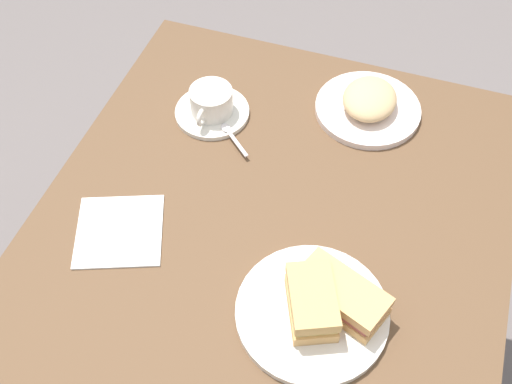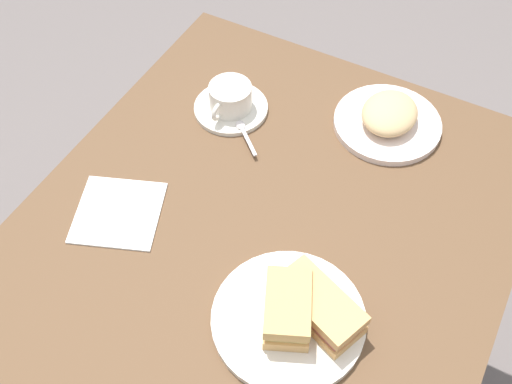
% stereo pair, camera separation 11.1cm
% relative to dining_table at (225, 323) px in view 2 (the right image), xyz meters
% --- Properties ---
extents(dining_table, '(1.26, 0.83, 0.77)m').
position_rel_dining_table_xyz_m(dining_table, '(0.00, 0.00, 0.00)').
color(dining_table, brown).
rests_on(dining_table, ground_plane).
extents(sandwich_plate, '(0.25, 0.25, 0.01)m').
position_rel_dining_table_xyz_m(sandwich_plate, '(0.01, -0.12, 0.12)').
color(sandwich_plate, silver).
rests_on(sandwich_plate, dining_table).
extents(sandwich_front, '(0.13, 0.11, 0.06)m').
position_rel_dining_table_xyz_m(sandwich_front, '(0.01, -0.11, 0.15)').
color(sandwich_front, tan).
rests_on(sandwich_front, sandwich_plate).
extents(sandwich_back, '(0.12, 0.16, 0.05)m').
position_rel_dining_table_xyz_m(sandwich_back, '(0.03, -0.15, 0.15)').
color(sandwich_back, tan).
rests_on(sandwich_back, sandwich_plate).
extents(coffee_saucer, '(0.15, 0.15, 0.01)m').
position_rel_dining_table_xyz_m(coffee_saucer, '(0.38, 0.20, 0.12)').
color(coffee_saucer, silver).
rests_on(coffee_saucer, dining_table).
extents(coffee_cup, '(0.11, 0.09, 0.05)m').
position_rel_dining_table_xyz_m(coffee_cup, '(0.37, 0.20, 0.15)').
color(coffee_cup, silver).
rests_on(coffee_cup, coffee_saucer).
extents(spoon, '(0.07, 0.08, 0.01)m').
position_rel_dining_table_xyz_m(spoon, '(0.32, 0.14, 0.12)').
color(spoon, silver).
rests_on(spoon, coffee_saucer).
extents(side_plate, '(0.22, 0.22, 0.01)m').
position_rel_dining_table_xyz_m(side_plate, '(0.48, -0.10, 0.12)').
color(side_plate, silver).
rests_on(side_plate, dining_table).
extents(side_food_pile, '(0.13, 0.11, 0.04)m').
position_rel_dining_table_xyz_m(side_food_pile, '(0.48, -0.10, 0.15)').
color(side_food_pile, tan).
rests_on(side_food_pile, side_plate).
extents(napkin, '(0.19, 0.19, 0.00)m').
position_rel_dining_table_xyz_m(napkin, '(0.05, 0.25, 0.11)').
color(napkin, white).
rests_on(napkin, dining_table).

